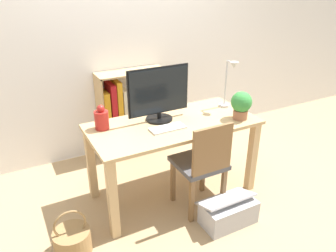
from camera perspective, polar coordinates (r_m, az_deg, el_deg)
name	(u,v)px	position (r m, az deg, el deg)	size (l,w,h in m)	color
ground_plane	(173,192)	(3.25, 0.84, -11.35)	(10.00, 10.00, 0.00)	tan
wall_back	(124,37)	(3.70, -7.74, 15.05)	(8.00, 0.05, 2.60)	white
desk	(173,136)	(2.93, 0.91, -1.69)	(1.49, 0.71, 0.74)	tan
monitor	(159,93)	(2.85, -1.62, 5.75)	(0.57, 0.24, 0.48)	black
keyboard	(168,128)	(2.75, -0.07, -0.39)	(0.30, 0.13, 0.02)	silver
vase	(102,119)	(2.78, -11.49, 1.23)	(0.12, 0.12, 0.21)	#B2231E
desk_lamp	(230,80)	(3.15, 10.69, 7.91)	(0.10, 0.19, 0.46)	#B7B7BC
potted_plant	(241,104)	(2.97, 12.64, 3.71)	(0.19, 0.19, 0.25)	#9E6647
chair	(203,163)	(2.79, 6.06, -6.38)	(0.40, 0.40, 0.87)	#4C4C51
bookshelf	(121,117)	(3.73, -8.17, 1.57)	(0.78, 0.28, 0.97)	tan
basket	(72,241)	(2.70, -16.30, -18.60)	(0.28, 0.28, 0.38)	#997547
storage_box	(228,212)	(2.89, 10.45, -14.45)	(0.47, 0.29, 0.26)	#B2B2B7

